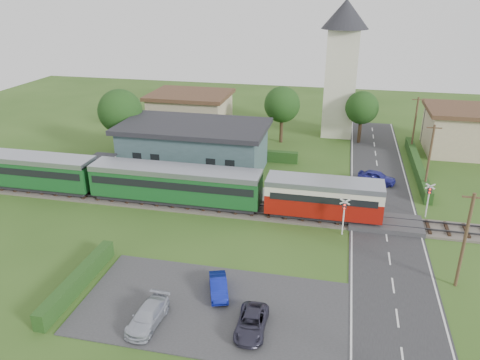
% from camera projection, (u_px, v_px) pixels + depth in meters
% --- Properties ---
extents(ground, '(120.00, 120.00, 0.00)m').
position_uv_depth(ground, '(267.00, 224.00, 40.53)').
color(ground, '#2D4C19').
extents(railway_track, '(76.00, 3.20, 0.49)m').
position_uv_depth(railway_track, '(270.00, 213.00, 42.29)').
color(railway_track, '#4C443D').
rests_on(railway_track, ground).
extents(road, '(6.00, 70.00, 0.05)m').
position_uv_depth(road, '(386.00, 236.00, 38.51)').
color(road, '#28282B').
rests_on(road, ground).
extents(car_park, '(17.00, 9.00, 0.08)m').
position_uv_depth(car_park, '(213.00, 307.00, 30.02)').
color(car_park, '#333335').
rests_on(car_park, ground).
extents(crossing_deck, '(6.20, 3.40, 0.45)m').
position_uv_depth(crossing_deck, '(385.00, 223.00, 40.24)').
color(crossing_deck, '#333335').
rests_on(crossing_deck, ground).
extents(platform, '(30.00, 3.00, 0.45)m').
position_uv_depth(platform, '(178.00, 188.00, 47.14)').
color(platform, gray).
rests_on(platform, ground).
extents(equipment_hut, '(2.30, 2.30, 2.55)m').
position_uv_depth(equipment_hut, '(103.00, 168.00, 48.16)').
color(equipment_hut, beige).
rests_on(equipment_hut, platform).
extents(station_building, '(16.00, 9.00, 5.30)m').
position_uv_depth(station_building, '(194.00, 147.00, 51.40)').
color(station_building, '#425C64').
rests_on(station_building, ground).
extents(train, '(43.20, 2.90, 3.40)m').
position_uv_depth(train, '(143.00, 180.00, 43.93)').
color(train, '#232328').
rests_on(train, ground).
extents(church_tower, '(6.00, 6.00, 17.60)m').
position_uv_depth(church_tower, '(342.00, 59.00, 60.78)').
color(church_tower, beige).
rests_on(church_tower, ground).
extents(house_west, '(10.80, 8.80, 5.50)m').
position_uv_depth(house_west, '(191.00, 112.00, 64.97)').
color(house_west, tan).
rests_on(house_west, ground).
extents(house_east, '(8.80, 8.80, 5.50)m').
position_uv_depth(house_east, '(462.00, 130.00, 57.03)').
color(house_east, tan).
rests_on(house_east, ground).
extents(hedge_carpark, '(0.80, 9.00, 1.20)m').
position_uv_depth(hedge_carpark, '(78.00, 281.00, 31.71)').
color(hedge_carpark, '#193814').
rests_on(hedge_carpark, ground).
extents(hedge_roadside, '(0.80, 18.00, 1.20)m').
position_uv_depth(hedge_roadside, '(417.00, 166.00, 51.85)').
color(hedge_roadside, '#193814').
rests_on(hedge_roadside, ground).
extents(hedge_station, '(22.00, 0.80, 1.30)m').
position_uv_depth(hedge_station, '(206.00, 151.00, 56.24)').
color(hedge_station, '#193814').
rests_on(hedge_station, ground).
extents(tree_a, '(5.20, 5.20, 8.00)m').
position_uv_depth(tree_a, '(120.00, 111.00, 55.07)').
color(tree_a, '#332316').
rests_on(tree_a, ground).
extents(tree_b, '(4.60, 4.60, 7.34)m').
position_uv_depth(tree_b, '(282.00, 105.00, 59.70)').
color(tree_b, '#332316').
rests_on(tree_b, ground).
extents(tree_c, '(4.20, 4.20, 6.78)m').
position_uv_depth(tree_c, '(362.00, 108.00, 59.63)').
color(tree_c, '#332316').
rests_on(tree_c, ground).
extents(utility_pole_b, '(1.40, 0.22, 7.00)m').
position_uv_depth(utility_pole_b, '(465.00, 240.00, 30.88)').
color(utility_pole_b, '#473321').
rests_on(utility_pole_b, ground).
extents(utility_pole_c, '(1.40, 0.22, 7.00)m').
position_uv_depth(utility_pole_c, '(429.00, 158.00, 45.28)').
color(utility_pole_c, '#473321').
rests_on(utility_pole_c, ground).
extents(utility_pole_d, '(1.40, 0.22, 7.00)m').
position_uv_depth(utility_pole_d, '(415.00, 125.00, 56.08)').
color(utility_pole_d, '#473321').
rests_on(utility_pole_d, ground).
extents(crossing_signal_near, '(0.84, 0.28, 3.28)m').
position_uv_depth(crossing_signal_near, '(344.00, 211.00, 38.05)').
color(crossing_signal_near, silver).
rests_on(crossing_signal_near, ground).
extents(crossing_signal_far, '(0.84, 0.28, 3.28)m').
position_uv_depth(crossing_signal_far, '(429.00, 195.00, 40.92)').
color(crossing_signal_far, silver).
rests_on(crossing_signal_far, ground).
extents(streetlamp_west, '(0.30, 0.30, 5.15)m').
position_uv_depth(streetlamp_west, '(128.00, 117.00, 61.78)').
color(streetlamp_west, '#3F3F47').
rests_on(streetlamp_west, ground).
extents(streetlamp_east, '(0.30, 0.30, 5.15)m').
position_uv_depth(streetlamp_east, '(424.00, 120.00, 60.44)').
color(streetlamp_east, '#3F3F47').
rests_on(streetlamp_east, ground).
extents(car_on_road, '(4.13, 2.61, 1.31)m').
position_uv_depth(car_on_road, '(377.00, 177.00, 48.57)').
color(car_on_road, navy).
rests_on(car_on_road, road).
extents(car_park_blue, '(2.10, 3.40, 1.06)m').
position_uv_depth(car_park_blue, '(218.00, 287.00, 31.13)').
color(car_park_blue, navy).
rests_on(car_park_blue, car_park).
extents(car_park_silver, '(1.82, 3.99, 1.13)m').
position_uv_depth(car_park_silver, '(148.00, 316.00, 28.31)').
color(car_park_silver, '#B1B6C3').
rests_on(car_park_silver, car_park).
extents(car_park_dark, '(1.83, 3.78, 1.04)m').
position_uv_depth(car_park_dark, '(251.00, 323.00, 27.80)').
color(car_park_dark, '#2D2B3D').
rests_on(car_park_dark, car_park).
extents(pedestrian_near, '(0.80, 0.66, 1.90)m').
position_uv_depth(pedestrian_near, '(251.00, 183.00, 45.42)').
color(pedestrian_near, gray).
rests_on(pedestrian_near, platform).
extents(pedestrian_far, '(0.63, 0.78, 1.52)m').
position_uv_depth(pedestrian_far, '(119.00, 175.00, 47.68)').
color(pedestrian_far, gray).
rests_on(pedestrian_far, platform).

